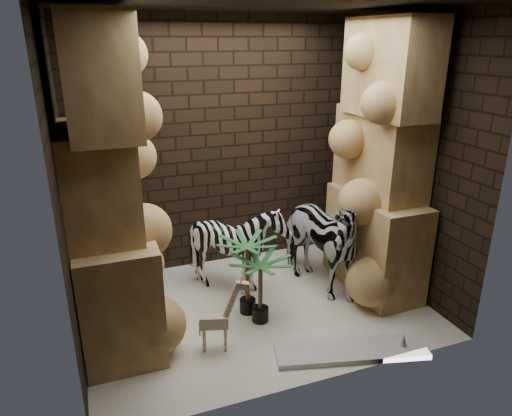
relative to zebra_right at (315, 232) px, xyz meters
name	(u,v)px	position (x,y,z in m)	size (l,w,h in m)	color
floor	(257,307)	(-0.75, -0.16, -0.71)	(3.50, 3.50, 0.00)	white
ceiling	(257,4)	(-0.75, -0.16, 2.29)	(3.50, 3.50, 0.00)	black
wall_back	(221,146)	(-0.75, 1.09, 0.79)	(3.50, 3.50, 0.00)	black
wall_front	(318,217)	(-0.75, -1.41, 0.79)	(3.50, 3.50, 0.00)	black
wall_left	(63,193)	(-2.50, -0.16, 0.79)	(3.00, 3.00, 0.00)	black
wall_right	(408,158)	(1.00, -0.16, 0.79)	(3.00, 3.00, 0.00)	black
rock_pillar_left	(106,189)	(-2.15, -0.16, 0.79)	(0.68, 1.30, 3.00)	#E3C077
rock_pillar_right	(382,160)	(0.67, -0.16, 0.79)	(0.58, 1.25, 3.00)	#E3C077
zebra_right	(315,232)	(0.00, 0.00, 0.00)	(0.65, 1.20, 1.42)	white
zebra_left	(238,251)	(-0.81, 0.28, -0.23)	(0.86, 1.06, 0.96)	white
giraffe_toy	(214,314)	(-1.36, -0.68, -0.33)	(0.39, 0.13, 0.76)	beige
palm_front	(247,276)	(-0.87, -0.20, -0.28)	(0.36, 0.36, 0.85)	#286B3D
palm_back	(260,290)	(-0.80, -0.40, -0.35)	(0.36, 0.36, 0.72)	#286B3D
surfboard	(351,351)	(-0.21, -1.18, -0.68)	(1.39, 0.34, 0.05)	silver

